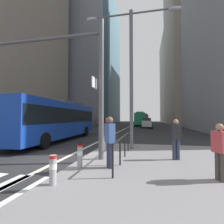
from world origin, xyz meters
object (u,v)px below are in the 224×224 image
object	(u,v)px
car_receding_near	(147,123)
traffic_signal_gantry	(51,68)
pedestrian_walking	(176,137)
car_oncoming_mid	(103,122)
pedestrian_far	(110,139)
city_bus_red_distant	(144,118)
pedestrian_waiting	(220,149)
street_lamp_post	(131,59)
bollard_right	(80,155)
bollard_back	(104,142)
bollard_left	(53,168)
city_bus_blue_oncoming	(57,119)
sedan_white_oncoming	(13,129)
city_bus_red_receding	(140,118)

from	to	relation	value
car_receding_near	traffic_signal_gantry	world-z (taller)	traffic_signal_gantry
pedestrian_walking	car_oncoming_mid	bearing A→B (deg)	109.60
car_receding_near	pedestrian_far	size ratio (longest dim) A/B	2.29
car_oncoming_mid	traffic_signal_gantry	size ratio (longest dim) A/B	0.57
city_bus_red_distant	pedestrian_waiting	bearing A→B (deg)	-87.10
pedestrian_far	street_lamp_post	bearing A→B (deg)	83.61
traffic_signal_gantry	street_lamp_post	bearing A→B (deg)	37.66
pedestrian_far	bollard_right	bearing A→B (deg)	-169.51
city_bus_red_distant	car_oncoming_mid	size ratio (longest dim) A/B	2.83
car_receding_near	bollard_back	xyz separation A→B (m)	(-2.23, -23.71, -0.37)
car_oncoming_mid	bollard_left	size ratio (longest dim) A/B	5.36
city_bus_blue_oncoming	city_bus_red_distant	size ratio (longest dim) A/B	1.00
car_receding_near	pedestrian_waiting	size ratio (longest dim) A/B	2.58
city_bus_blue_oncoming	bollard_right	size ratio (longest dim) A/B	14.33
car_oncoming_mid	street_lamp_post	distance (m)	33.67
pedestrian_waiting	pedestrian_far	size ratio (longest dim) A/B	0.89
traffic_signal_gantry	pedestrian_walking	xyz separation A→B (m)	(5.48, 0.56, -3.08)
car_oncoming_mid	bollard_back	xyz separation A→B (m)	(8.68, -32.79, -0.37)
sedan_white_oncoming	bollard_right	world-z (taller)	sedan_white_oncoming
bollard_left	pedestrian_waiting	distance (m)	4.54
bollard_right	car_oncoming_mid	bearing A→B (deg)	103.52
bollard_left	pedestrian_far	distance (m)	2.14
street_lamp_post	car_oncoming_mid	bearing A→B (deg)	107.52
bollard_left	traffic_signal_gantry	bearing A→B (deg)	123.98
traffic_signal_gantry	pedestrian_waiting	world-z (taller)	traffic_signal_gantry
city_bus_red_distant	pedestrian_walking	xyz separation A→B (m)	(1.96, -52.00, -0.76)
city_bus_blue_oncoming	bollard_back	distance (m)	6.74
pedestrian_walking	pedestrian_far	distance (m)	2.96
sedan_white_oncoming	bollard_left	bearing A→B (deg)	-42.82
city_bus_red_distant	street_lamp_post	bearing A→B (deg)	-90.09
street_lamp_post	bollard_back	distance (m)	4.95
pedestrian_waiting	pedestrian_far	distance (m)	3.29
car_receding_near	bollard_back	distance (m)	23.82
city_bus_blue_oncoming	pedestrian_walking	size ratio (longest dim) A/B	6.88
car_oncoming_mid	pedestrian_waiting	bearing A→B (deg)	-70.39
traffic_signal_gantry	pedestrian_waiting	size ratio (longest dim) A/B	4.51
pedestrian_walking	pedestrian_far	bearing A→B (deg)	-145.84
sedan_white_oncoming	traffic_signal_gantry	bearing A→B (deg)	-37.51
city_bus_red_distant	bollard_left	world-z (taller)	city_bus_red_distant
sedan_white_oncoming	street_lamp_post	xyz separation A→B (m)	(10.16, -2.48, 4.29)
city_bus_red_distant	pedestrian_far	bearing A→B (deg)	-90.53
city_bus_blue_oncoming	car_receding_near	size ratio (longest dim) A/B	2.84
city_bus_red_receding	city_bus_blue_oncoming	bearing A→B (deg)	-100.76
city_bus_blue_oncoming	traffic_signal_gantry	xyz separation A→B (m)	(3.06, -5.91, 2.32)
bollard_right	city_bus_red_distant	bearing A→B (deg)	88.38
car_oncoming_mid	sedan_white_oncoming	bearing A→B (deg)	-90.19
bollard_right	pedestrian_walking	distance (m)	3.97
sedan_white_oncoming	street_lamp_post	bearing A→B (deg)	-13.75
city_bus_blue_oncoming	car_receding_near	bearing A→B (deg)	69.34
traffic_signal_gantry	pedestrian_far	bearing A→B (deg)	-20.07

